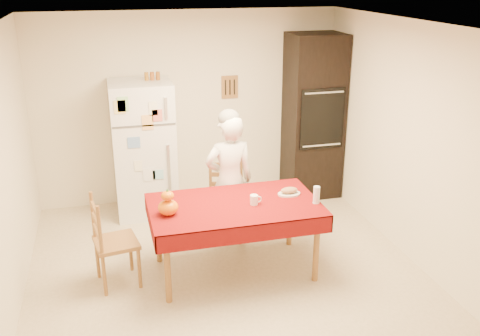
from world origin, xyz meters
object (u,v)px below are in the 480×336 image
object	(u,v)px
coffee_mug	(254,200)
pumpkin_lower	(168,207)
refrigerator	(144,149)
chair_far	(225,195)
dining_table	(234,210)
wine_glass	(316,195)
oven_cabinet	(313,117)
bread_plate	(289,194)
seated_woman	(229,181)
chair_left	(109,239)

from	to	relation	value
coffee_mug	pumpkin_lower	xyz separation A→B (m)	(-0.86, -0.02, 0.02)
refrigerator	chair_far	world-z (taller)	refrigerator
dining_table	wine_glass	distance (m)	0.84
wine_glass	oven_cabinet	bearing A→B (deg)	69.25
bread_plate	seated_woman	bearing A→B (deg)	133.40
wine_glass	chair_left	bearing A→B (deg)	173.19
coffee_mug	bread_plate	xyz separation A→B (m)	(0.42, 0.15, -0.04)
chair_far	chair_left	distance (m)	1.54
pumpkin_lower	bread_plate	distance (m)	1.29
pumpkin_lower	bread_plate	xyz separation A→B (m)	(1.28, 0.16, -0.06)
chair_left	oven_cabinet	bearing A→B (deg)	-68.11
oven_cabinet	coffee_mug	bearing A→B (deg)	-126.49
pumpkin_lower	coffee_mug	bearing A→B (deg)	1.06
chair_far	pumpkin_lower	world-z (taller)	chair_far
coffee_mug	pumpkin_lower	world-z (taller)	pumpkin_lower
chair_far	pumpkin_lower	xyz separation A→B (m)	(-0.76, -0.90, 0.33)
chair_far	coffee_mug	distance (m)	0.94
refrigerator	dining_table	bearing A→B (deg)	-66.64
dining_table	refrigerator	bearing A→B (deg)	113.36
chair_left	pumpkin_lower	bearing A→B (deg)	-113.27
chair_left	coffee_mug	size ratio (longest dim) A/B	9.50
seated_woman	pumpkin_lower	size ratio (longest dim) A/B	7.68
dining_table	seated_woman	bearing A→B (deg)	80.98
refrigerator	coffee_mug	xyz separation A→B (m)	(0.93, -1.78, -0.04)
wine_glass	dining_table	bearing A→B (deg)	167.02
dining_table	chair_far	size ratio (longest dim) A/B	1.79
oven_cabinet	dining_table	bearing A→B (deg)	-131.07
chair_far	oven_cabinet	bearing A→B (deg)	50.40
chair_far	pumpkin_lower	distance (m)	1.22
refrigerator	pumpkin_lower	bearing A→B (deg)	-87.73
dining_table	chair_left	size ratio (longest dim) A/B	1.79
chair_left	bread_plate	distance (m)	1.87
oven_cabinet	bread_plate	xyz separation A→B (m)	(-0.93, -1.68, -0.33)
dining_table	coffee_mug	distance (m)	0.23
pumpkin_lower	wine_glass	world-z (taller)	wine_glass
bread_plate	chair_far	bearing A→B (deg)	124.92
dining_table	pumpkin_lower	bearing A→B (deg)	-173.28
oven_cabinet	dining_table	size ratio (longest dim) A/B	1.29
oven_cabinet	chair_left	xyz separation A→B (m)	(-2.78, -1.70, -0.59)
chair_left	refrigerator	bearing A→B (deg)	-26.43
chair_far	coffee_mug	xyz separation A→B (m)	(0.09, -0.88, 0.30)
oven_cabinet	dining_table	xyz separation A→B (m)	(-1.54, -1.76, -0.41)
dining_table	seated_woman	size ratio (longest dim) A/B	1.12
refrigerator	bread_plate	size ratio (longest dim) A/B	7.08
chair_far	coffee_mug	size ratio (longest dim) A/B	9.50
pumpkin_lower	refrigerator	bearing A→B (deg)	92.27
chair_left	wine_glass	size ratio (longest dim) A/B	5.40
refrigerator	oven_cabinet	world-z (taller)	oven_cabinet
bread_plate	wine_glass	bearing A→B (deg)	-54.16
seated_woman	bread_plate	bearing A→B (deg)	131.81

